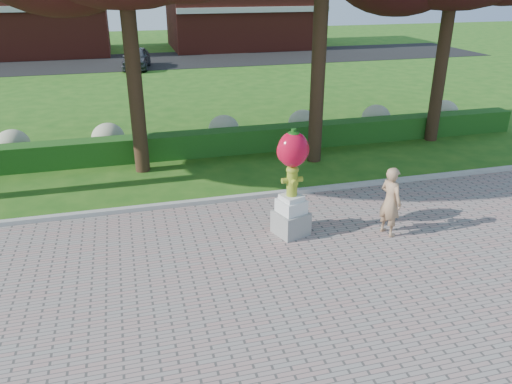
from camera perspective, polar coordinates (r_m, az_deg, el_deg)
ground at (r=10.84m, az=-0.29°, el=-7.58°), size 100.00×100.00×0.00m
curb at (r=13.40m, az=-3.54°, el=-0.88°), size 40.00×0.18×0.15m
lawn_hedge at (r=16.97m, az=-6.32°, el=5.53°), size 24.00×0.70×0.80m
hydrangea_row at (r=17.95m, az=-5.04°, el=7.09°), size 20.10×1.10×0.99m
street at (r=37.47m, az=-11.57°, el=14.49°), size 50.00×8.00×0.02m
building_left at (r=43.71m, az=-26.48°, el=18.48°), size 14.00×8.00×7.00m
building_right at (r=44.27m, az=-1.51°, el=20.40°), size 12.00×8.00×6.40m
hydrant_sculpture at (r=11.21m, az=4.15°, el=1.35°), size 0.87×0.87×2.54m
woman at (r=11.78m, az=15.11°, el=-1.04°), size 0.55×0.69×1.65m
parked_car at (r=34.35m, az=-13.53°, el=14.67°), size 2.15×4.10×1.33m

